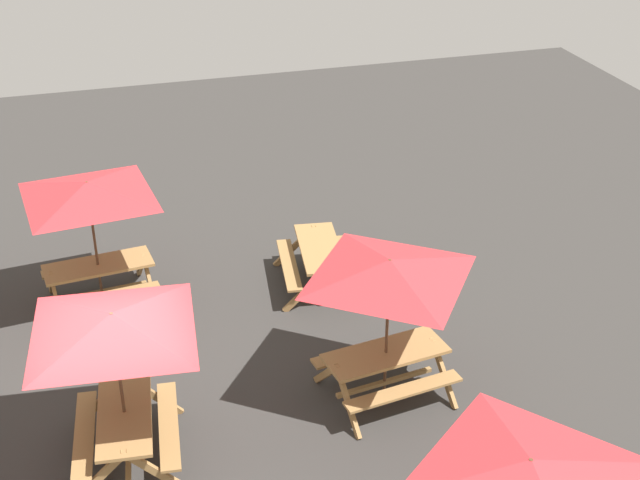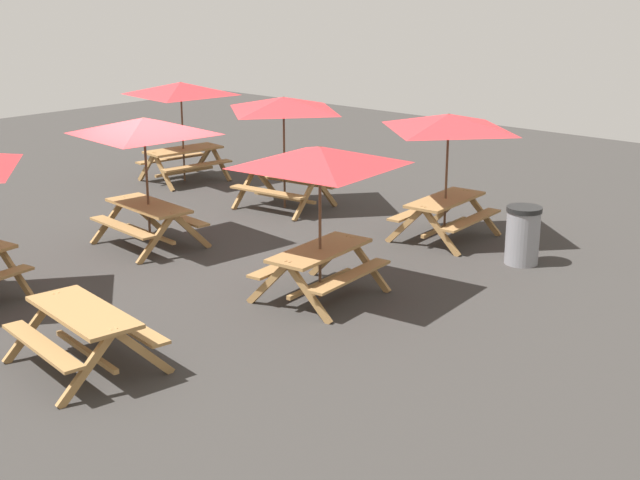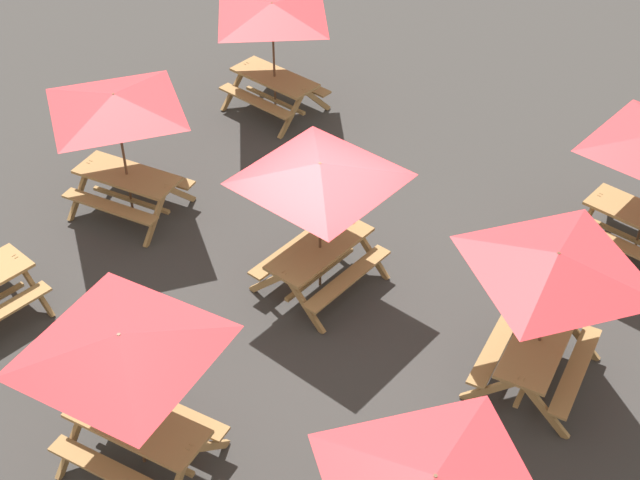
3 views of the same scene
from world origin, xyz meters
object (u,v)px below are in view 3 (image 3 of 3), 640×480
at_px(picnic_table_6, 116,111).
at_px(picnic_table_2, 123,353).
at_px(picnic_table_1, 320,181).
at_px(picnic_table_4, 272,18).
at_px(picnic_table_7, 555,272).

bearing_deg(picnic_table_6, picnic_table_2, 127.38).
xyz_separation_m(picnic_table_1, picnic_table_4, (3.72, -3.78, 0.00)).
distance_m(picnic_table_1, picnic_table_6, 3.76).
xyz_separation_m(picnic_table_4, picnic_table_6, (0.03, 4.06, 0.00)).
bearing_deg(picnic_table_2, picnic_table_1, -95.46).
height_order(picnic_table_2, picnic_table_4, same).
distance_m(picnic_table_1, picnic_table_2, 4.02).
distance_m(picnic_table_1, picnic_table_7, 3.53).
height_order(picnic_table_1, picnic_table_2, same).
bearing_deg(picnic_table_7, picnic_table_1, -95.52).
height_order(picnic_table_6, picnic_table_7, same).
distance_m(picnic_table_2, picnic_table_6, 5.34).
bearing_deg(picnic_table_1, picnic_table_7, 97.01).
relative_size(picnic_table_4, picnic_table_7, 1.00).
relative_size(picnic_table_1, picnic_table_4, 1.21).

